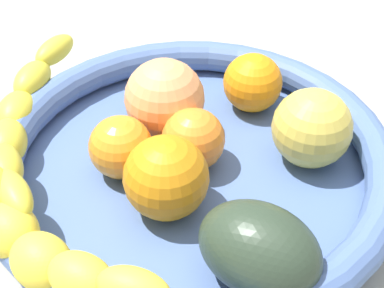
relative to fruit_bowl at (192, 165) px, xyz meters
The scene contains 11 objects.
kitchen_counter 4.11cm from the fruit_bowl, ahead, with size 120.00×120.00×3.00cm, color #9B9B8C.
fruit_bowl is the anchor object (origin of this frame).
banana_draped_left 15.53cm from the fruit_bowl, ahead, with size 8.52×25.22×4.63cm.
banana_draped_right 15.33cm from the fruit_bowl, 48.67° to the left, with size 19.94×16.56×5.72cm.
orange_front 11.00cm from the fruit_bowl, 115.77° to the right, with size 5.67×5.67×5.67cm, color orange.
orange_mid_left 5.55cm from the fruit_bowl, 72.20° to the left, with size 6.76×6.76×6.76cm, color orange.
orange_mid_right 2.28cm from the fruit_bowl, 102.76° to the right, with size 5.44×5.44×5.44cm, color orange.
orange_rear 6.31cm from the fruit_bowl, ahead, with size 5.40×5.40×5.40cm, color orange.
apple_yellow 10.67cm from the fruit_bowl, 164.60° to the right, with size 6.88×6.88×6.88cm, color gold.
peach_blush 6.75cm from the fruit_bowl, 59.27° to the right, with size 7.26×7.26×7.26cm, color #F49C5F.
avocado_dark 12.44cm from the fruit_bowl, 118.93° to the left, with size 8.96×6.56×6.44cm, color #2C3B2B.
Camera 1 is at (-4.26, 36.53, 39.89)cm, focal length 54.76 mm.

